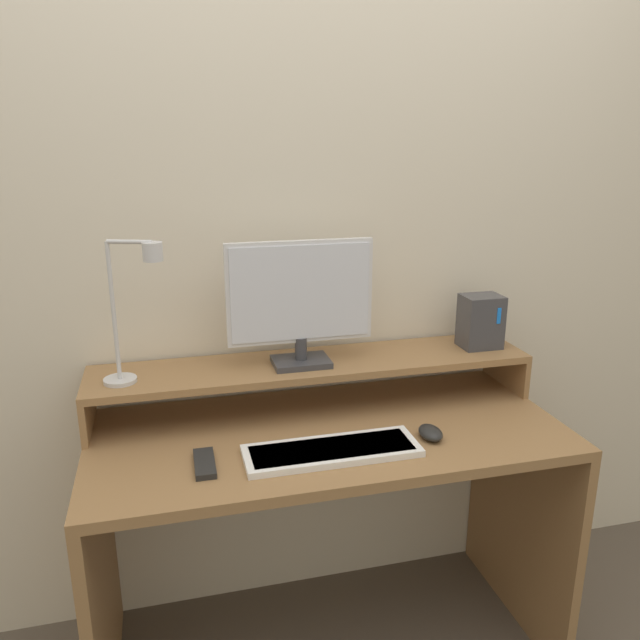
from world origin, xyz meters
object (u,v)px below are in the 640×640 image
object	(u,v)px
router_dock	(481,321)
remote_control	(205,463)
monitor	(300,299)
mouse	(430,433)
keyboard	(332,450)
desk_lamp	(134,305)

from	to	relation	value
router_dock	remote_control	xyz separation A→B (m)	(-0.92, -0.30, -0.22)
monitor	mouse	world-z (taller)	monitor
mouse	router_dock	bearing A→B (deg)	45.22
monitor	keyboard	size ratio (longest dim) A/B	0.93
keyboard	remote_control	xyz separation A→B (m)	(-0.33, 0.02, -0.00)
monitor	router_dock	xyz separation A→B (m)	(0.60, 0.02, -0.12)
router_dock	mouse	xyz separation A→B (m)	(-0.30, -0.30, -0.21)
monitor	desk_lamp	size ratio (longest dim) A/B	1.08
desk_lamp	remote_control	xyz separation A→B (m)	(0.15, -0.25, -0.36)
keyboard	remote_control	world-z (taller)	keyboard
keyboard	mouse	distance (m)	0.29
monitor	desk_lamp	bearing A→B (deg)	-176.24
mouse	remote_control	bearing A→B (deg)	179.97
desk_lamp	keyboard	bearing A→B (deg)	-29.31
mouse	remote_control	size ratio (longest dim) A/B	0.65
desk_lamp	monitor	bearing A→B (deg)	3.76
remote_control	mouse	bearing A→B (deg)	-0.03
desk_lamp	router_dock	distance (m)	1.08
router_dock	keyboard	xyz separation A→B (m)	(-0.59, -0.32, -0.22)
monitor	desk_lamp	world-z (taller)	desk_lamp
desk_lamp	keyboard	distance (m)	0.66
remote_control	keyboard	bearing A→B (deg)	-3.20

